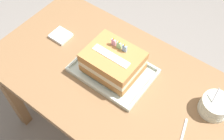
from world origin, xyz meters
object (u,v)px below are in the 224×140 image
at_px(napkin_pile, 61,36).
at_px(foil_tray, 113,71).
at_px(birthday_cake, 113,62).
at_px(bowl_stack, 215,106).

bearing_deg(napkin_pile, foil_tray, -2.54).
relative_size(birthday_cake, napkin_pile, 2.55).
height_order(birthday_cake, bowl_stack, birthday_cake).
distance_m(foil_tray, napkin_pile, 0.36).
bearing_deg(foil_tray, bowl_stack, 11.78).
bearing_deg(birthday_cake, bowl_stack, 11.77).
xyz_separation_m(birthday_cake, napkin_pile, (-0.36, 0.02, -0.07)).
distance_m(birthday_cake, napkin_pile, 0.37).
xyz_separation_m(bowl_stack, napkin_pile, (-0.83, -0.08, -0.03)).
relative_size(foil_tray, bowl_stack, 2.83).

